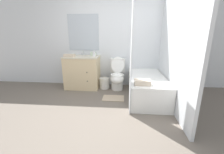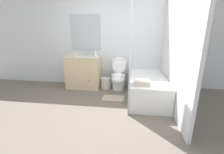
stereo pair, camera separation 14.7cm
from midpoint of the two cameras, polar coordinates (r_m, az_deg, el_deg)
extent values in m
plane|color=#6B6056|center=(2.71, -2.01, -15.20)|extent=(14.00, 14.00, 0.00)
cube|color=silver|center=(4.11, 2.19, 13.93)|extent=(8.00, 0.05, 2.50)
cube|color=#B2BCC6|center=(4.23, -9.02, 16.35)|extent=(0.82, 0.01, 0.93)
cube|color=silver|center=(3.29, 23.39, 12.08)|extent=(0.05, 2.78, 2.50)
cube|color=beige|center=(4.08, -9.51, 1.78)|extent=(0.87, 0.58, 0.82)
cube|color=beige|center=(4.00, -9.80, 7.70)|extent=(0.89, 0.60, 0.03)
cylinder|color=white|center=(4.01, -9.77, 7.13)|extent=(0.36, 0.36, 0.10)
sphere|color=#382D23|center=(3.73, -8.05, 1.78)|extent=(0.02, 0.02, 0.02)
sphere|color=#382D23|center=(3.79, -7.92, -1.46)|extent=(0.02, 0.02, 0.02)
cylinder|color=silver|center=(4.20, -8.93, 8.62)|extent=(0.04, 0.04, 0.04)
cylinder|color=silver|center=(4.16, -9.13, 9.39)|extent=(0.02, 0.11, 0.09)
cylinder|color=silver|center=(4.22, -9.65, 8.65)|extent=(0.03, 0.03, 0.04)
cylinder|color=silver|center=(4.19, -8.20, 8.65)|extent=(0.03, 0.03, 0.04)
cylinder|color=white|center=(3.92, 3.48, -3.19)|extent=(0.30, 0.30, 0.22)
ellipsoid|color=white|center=(3.81, 3.46, -0.65)|extent=(0.35, 0.46, 0.26)
torus|color=white|center=(3.78, 3.48, 0.76)|extent=(0.35, 0.35, 0.04)
cube|color=white|center=(4.05, 3.88, 4.51)|extent=(0.38, 0.18, 0.37)
ellipsoid|color=white|center=(3.93, 3.77, 4.54)|extent=(0.33, 0.14, 0.43)
cube|color=white|center=(3.49, 14.45, -3.83)|extent=(0.78, 1.60, 0.49)
cube|color=#ACB1B2|center=(3.42, 14.74, -0.05)|extent=(0.66, 1.48, 0.01)
cube|color=white|center=(2.69, 8.42, 6.96)|extent=(0.02, 0.47, 1.97)
cylinder|color=silver|center=(4.01, -1.37, -2.33)|extent=(0.27, 0.27, 0.28)
cube|color=silver|center=(4.10, -5.46, 8.86)|extent=(0.13, 0.14, 0.08)
ellipsoid|color=white|center=(4.09, -5.48, 9.60)|extent=(0.06, 0.04, 0.03)
cylinder|color=silver|center=(3.88, -5.21, 8.77)|extent=(0.06, 0.06, 0.13)
cylinder|color=silver|center=(3.87, -5.24, 9.91)|extent=(0.04, 0.04, 0.03)
cube|color=beige|center=(3.95, -14.22, 8.07)|extent=(0.27, 0.15, 0.07)
cube|color=beige|center=(2.83, 12.67, -2.15)|extent=(0.30, 0.19, 0.10)
cube|color=tan|center=(3.42, 1.76, -8.09)|extent=(0.48, 0.33, 0.02)
camera|label=1|loc=(0.07, -88.69, 0.38)|focal=24.00mm
camera|label=2|loc=(0.07, 91.31, -0.38)|focal=24.00mm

